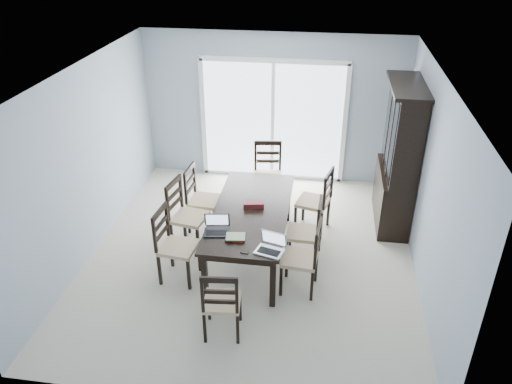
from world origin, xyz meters
The scene contains 24 objects.
floor centered at (0.00, 0.00, 0.00)m, with size 5.00×5.00×0.00m, color beige.
ceiling centered at (0.00, 0.00, 2.60)m, with size 5.00×5.00×0.00m, color white.
back_wall centered at (0.00, 2.50, 1.30)m, with size 4.50×0.02×2.60m, color #909EAB.
wall_left centered at (-2.25, 0.00, 1.30)m, with size 0.02×5.00×2.60m, color #909EAB.
wall_right centered at (2.25, 0.00, 1.30)m, with size 0.02×5.00×2.60m, color #909EAB.
balcony centered at (0.00, 3.50, -0.05)m, with size 4.50×2.00×0.10m, color gray.
railing centered at (0.00, 4.50, 0.55)m, with size 4.50×0.06×1.10m, color #99999E.
dining_table centered at (0.00, 0.00, 0.67)m, with size 1.00×2.20×0.75m.
china_hutch centered at (2.02, 1.25, 1.07)m, with size 0.50×1.38×2.20m.
sliding_door centered at (0.00, 2.48, 1.09)m, with size 2.52×0.05×2.18m.
chair_left_near centered at (-0.95, -0.62, 0.62)m, with size 0.50×0.48×1.18m.
chair_left_mid centered at (-0.99, 0.11, 0.63)m, with size 0.54×0.53×1.20m.
chair_left_far centered at (-0.90, 0.62, 0.62)m, with size 0.48×0.47×1.17m.
chair_right_near centered at (0.81, -0.63, 0.60)m, with size 0.48×0.47×1.14m.
chair_right_mid centered at (0.81, -0.03, 0.59)m, with size 0.45×0.44×1.12m.
chair_right_far centered at (0.91, 0.78, 0.62)m, with size 0.55×0.54×1.18m.
chair_end_near centered at (-0.08, -1.60, 0.57)m, with size 0.45×0.46×1.08m.
chair_end_far centered at (0.03, 1.59, 0.63)m, with size 0.51×0.52×1.20m.
laptop_dark centered at (-0.34, -0.63, 0.80)m, with size 0.34×0.26×0.22m.
laptop_silver centered at (0.36, -0.93, 0.80)m, with size 0.37×0.31×0.22m.
book_stack centered at (-0.09, -0.72, 0.77)m, with size 0.25×0.21×0.04m.
cell_phone centered at (0.08, -0.98, 0.76)m, with size 0.10×0.04×0.01m, color black.
game_box centered at (0.02, 0.09, 0.78)m, with size 0.28×0.14×0.07m, color #4D120F.
hot_tub centered at (-0.51, 3.36, 0.47)m, with size 1.96×1.79×0.94m.
Camera 1 is at (0.90, -5.69, 4.21)m, focal length 35.00 mm.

